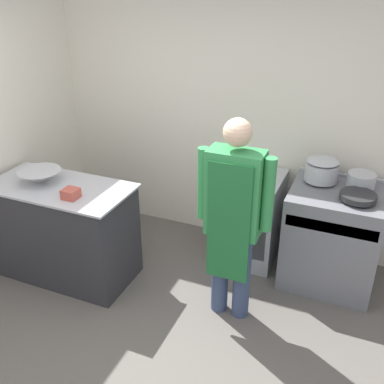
{
  "coord_description": "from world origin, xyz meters",
  "views": [
    {
      "loc": [
        1.44,
        -1.94,
        2.63
      ],
      "look_at": [
        0.12,
        1.17,
        0.94
      ],
      "focal_mm": 42.0,
      "sensor_mm": 36.0,
      "label": 1
    }
  ],
  "objects_px": {
    "saute_pan": "(358,196)",
    "sauce_pot": "(361,180)",
    "stock_pot": "(322,169)",
    "mixing_bowl": "(40,177)",
    "stove": "(332,237)",
    "plastic_tub": "(71,194)",
    "person_cook": "(233,213)",
    "fridge_unit": "(249,217)"
  },
  "relations": [
    {
      "from": "person_cook",
      "to": "mixing_bowl",
      "type": "xyz_separation_m",
      "value": [
        -1.78,
        -0.06,
        0.01
      ]
    },
    {
      "from": "person_cook",
      "to": "stock_pot",
      "type": "relative_size",
      "value": 5.86
    },
    {
      "from": "plastic_tub",
      "to": "stock_pot",
      "type": "distance_m",
      "value": 2.17
    },
    {
      "from": "person_cook",
      "to": "mixing_bowl",
      "type": "bearing_deg",
      "value": -177.96
    },
    {
      "from": "stock_pot",
      "to": "sauce_pot",
      "type": "relative_size",
      "value": 1.23
    },
    {
      "from": "saute_pan",
      "to": "sauce_pot",
      "type": "xyz_separation_m",
      "value": [
        0.0,
        0.25,
        0.04
      ]
    },
    {
      "from": "stock_pot",
      "to": "mixing_bowl",
      "type": "bearing_deg",
      "value": -156.81
    },
    {
      "from": "person_cook",
      "to": "saute_pan",
      "type": "height_order",
      "value": "person_cook"
    },
    {
      "from": "stove",
      "to": "sauce_pot",
      "type": "height_order",
      "value": "sauce_pot"
    },
    {
      "from": "stove",
      "to": "person_cook",
      "type": "height_order",
      "value": "person_cook"
    },
    {
      "from": "stove",
      "to": "fridge_unit",
      "type": "relative_size",
      "value": 1.06
    },
    {
      "from": "fridge_unit",
      "to": "stock_pot",
      "type": "xyz_separation_m",
      "value": [
        0.62,
        0.05,
        0.6
      ]
    },
    {
      "from": "saute_pan",
      "to": "person_cook",
      "type": "bearing_deg",
      "value": -142.07
    },
    {
      "from": "person_cook",
      "to": "saute_pan",
      "type": "relative_size",
      "value": 5.72
    },
    {
      "from": "saute_pan",
      "to": "stove",
      "type": "bearing_deg",
      "value": 141.62
    },
    {
      "from": "fridge_unit",
      "to": "plastic_tub",
      "type": "relative_size",
      "value": 7.05
    },
    {
      "from": "fridge_unit",
      "to": "plastic_tub",
      "type": "distance_m",
      "value": 1.72
    },
    {
      "from": "fridge_unit",
      "to": "person_cook",
      "type": "distance_m",
      "value": 1.02
    },
    {
      "from": "person_cook",
      "to": "sauce_pot",
      "type": "xyz_separation_m",
      "value": [
        0.85,
        0.92,
        0.03
      ]
    },
    {
      "from": "stove",
      "to": "stock_pot",
      "type": "relative_size",
      "value": 3.22
    },
    {
      "from": "fridge_unit",
      "to": "plastic_tub",
      "type": "xyz_separation_m",
      "value": [
        -1.23,
        -1.08,
        0.52
      ]
    },
    {
      "from": "person_cook",
      "to": "sauce_pot",
      "type": "distance_m",
      "value": 1.25
    },
    {
      "from": "person_cook",
      "to": "mixing_bowl",
      "type": "height_order",
      "value": "person_cook"
    },
    {
      "from": "saute_pan",
      "to": "fridge_unit",
      "type": "bearing_deg",
      "value": 167.72
    },
    {
      "from": "person_cook",
      "to": "saute_pan",
      "type": "distance_m",
      "value": 1.08
    },
    {
      "from": "person_cook",
      "to": "saute_pan",
      "type": "xyz_separation_m",
      "value": [
        0.85,
        0.66,
        -0.0
      ]
    },
    {
      "from": "plastic_tub",
      "to": "saute_pan",
      "type": "bearing_deg",
      "value": 21.72
    },
    {
      "from": "stove",
      "to": "plastic_tub",
      "type": "height_order",
      "value": "plastic_tub"
    },
    {
      "from": "stove",
      "to": "person_cook",
      "type": "xyz_separation_m",
      "value": [
        -0.69,
        -0.79,
        0.5
      ]
    },
    {
      "from": "stove",
      "to": "sauce_pot",
      "type": "relative_size",
      "value": 3.95
    },
    {
      "from": "stove",
      "to": "mixing_bowl",
      "type": "xyz_separation_m",
      "value": [
        -2.47,
        -0.85,
        0.52
      ]
    },
    {
      "from": "plastic_tub",
      "to": "sauce_pot",
      "type": "distance_m",
      "value": 2.46
    },
    {
      "from": "fridge_unit",
      "to": "stock_pot",
      "type": "relative_size",
      "value": 3.02
    },
    {
      "from": "saute_pan",
      "to": "stock_pot",
      "type": "bearing_deg",
      "value": 143.05
    },
    {
      "from": "stove",
      "to": "fridge_unit",
      "type": "distance_m",
      "value": 0.8
    },
    {
      "from": "person_cook",
      "to": "plastic_tub",
      "type": "relative_size",
      "value": 13.67
    },
    {
      "from": "stove",
      "to": "sauce_pot",
      "type": "xyz_separation_m",
      "value": [
        0.16,
        0.13,
        0.54
      ]
    },
    {
      "from": "stock_pot",
      "to": "sauce_pot",
      "type": "xyz_separation_m",
      "value": [
        0.34,
        0.0,
        -0.04
      ]
    },
    {
      "from": "person_cook",
      "to": "stock_pot",
      "type": "bearing_deg",
      "value": 60.81
    },
    {
      "from": "plastic_tub",
      "to": "saute_pan",
      "type": "distance_m",
      "value": 2.36
    },
    {
      "from": "stove",
      "to": "sauce_pot",
      "type": "distance_m",
      "value": 0.57
    },
    {
      "from": "plastic_tub",
      "to": "stock_pot",
      "type": "xyz_separation_m",
      "value": [
        1.85,
        1.13,
        0.08
      ]
    }
  ]
}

